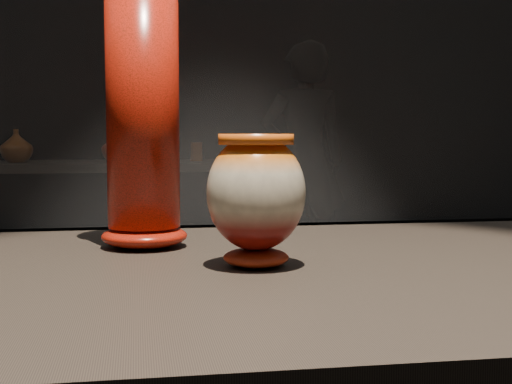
{
  "coord_description": "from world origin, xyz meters",
  "views": [
    {
      "loc": [
        -0.24,
        -0.91,
        1.08
      ],
      "look_at": [
        -0.08,
        0.01,
        1.0
      ],
      "focal_mm": 50.0,
      "sensor_mm": 36.0,
      "label": 1
    }
  ],
  "objects_px": {
    "main_vase": "(256,194)",
    "visitor": "(304,161)",
    "tall_vase": "(143,115)",
    "back_shelf": "(114,206)"
  },
  "relations": [
    {
      "from": "main_vase",
      "to": "tall_vase",
      "type": "xyz_separation_m",
      "value": [
        -0.14,
        0.18,
        0.11
      ]
    },
    {
      "from": "main_vase",
      "to": "visitor",
      "type": "xyz_separation_m",
      "value": [
        1.05,
        4.15,
        -0.13
      ]
    },
    {
      "from": "tall_vase",
      "to": "visitor",
      "type": "xyz_separation_m",
      "value": [
        1.2,
        3.97,
        -0.24
      ]
    },
    {
      "from": "visitor",
      "to": "back_shelf",
      "type": "bearing_deg",
      "value": 30.78
    },
    {
      "from": "main_vase",
      "to": "visitor",
      "type": "height_order",
      "value": "visitor"
    },
    {
      "from": "back_shelf",
      "to": "tall_vase",
      "type": "bearing_deg",
      "value": -87.38
    },
    {
      "from": "main_vase",
      "to": "visitor",
      "type": "relative_size",
      "value": 0.1
    },
    {
      "from": "main_vase",
      "to": "visitor",
      "type": "bearing_deg",
      "value": 75.78
    },
    {
      "from": "tall_vase",
      "to": "visitor",
      "type": "relative_size",
      "value": 0.24
    },
    {
      "from": "back_shelf",
      "to": "visitor",
      "type": "relative_size",
      "value": 1.16
    }
  ]
}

